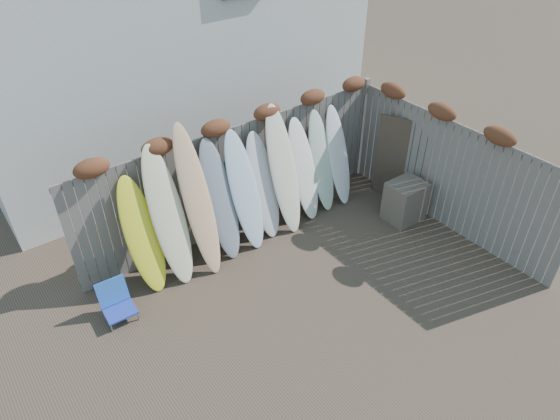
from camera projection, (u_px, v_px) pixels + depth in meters
ground at (326, 298)px, 7.79m from camera, size 80.00×80.00×0.00m
back_fence at (241, 168)px, 8.66m from camera, size 6.05×0.28×2.24m
right_fence at (449, 168)px, 8.73m from camera, size 0.28×4.40×2.24m
beach_chair at (116, 301)px, 7.36m from camera, size 0.46×0.49×0.59m
wooden_crate at (405, 201)px, 9.23m from camera, size 0.67×0.57×0.78m
lattice_panel at (404, 160)px, 9.53m from camera, size 0.50×1.05×1.69m
surfboard_0 at (142, 236)px, 7.54m from camera, size 0.53×0.68×1.88m
surfboard_1 at (168, 217)px, 7.62m from camera, size 0.53×0.79×2.24m
surfboard_2 at (198, 202)px, 7.77m from camera, size 0.46×0.86×2.45m
surfboard_3 at (220, 201)px, 8.14m from camera, size 0.53×0.73×2.05m
surfboard_4 at (245, 191)px, 8.34m from camera, size 0.60×0.78×2.07m
surfboard_5 at (263, 186)px, 8.63m from camera, size 0.53×0.67×1.89m
surfboard_6 at (283, 171)px, 8.67m from camera, size 0.53×0.80×2.27m
surfboard_7 at (304, 170)px, 9.05m from camera, size 0.59×0.72×1.90m
surfboard_8 at (321, 162)px, 9.30m from camera, size 0.49×0.69×1.89m
surfboard_9 at (338, 156)px, 9.46m from camera, size 0.47×0.68×1.90m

